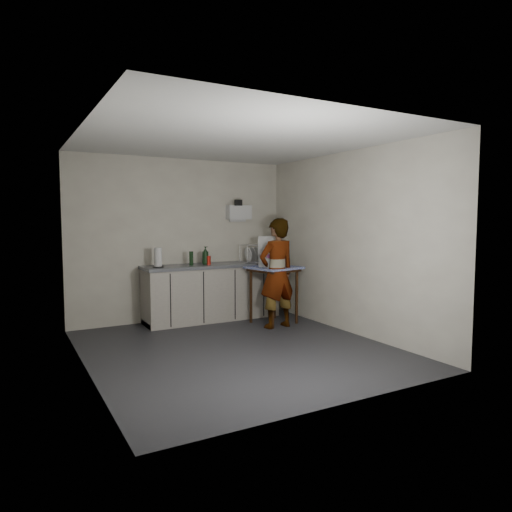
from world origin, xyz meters
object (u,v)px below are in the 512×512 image
standing_man (277,273)px  paper_towel (158,258)px  bakery_box (273,260)px  side_table (274,274)px  soap_bottle (205,255)px  soda_can (209,260)px  kitchen_counter (212,294)px  dish_rack (253,258)px  dark_bottle (191,258)px

standing_man → paper_towel: (-1.54, 0.90, 0.23)m
standing_man → bakery_box: size_ratio=3.48×
side_table → bakery_box: bearing=-159.1°
soap_bottle → soda_can: bearing=-41.0°
standing_man → bakery_box: bearing=-110.9°
bakery_box → kitchen_counter: bearing=124.2°
kitchen_counter → side_table: kitchen_counter is taller
soap_bottle → bakery_box: (0.83, -0.71, -0.05)m
side_table → soap_bottle: bearing=129.8°
standing_man → dish_rack: size_ratio=3.86×
side_table → bakery_box: size_ratio=1.89×
side_table → standing_man: 0.29m
kitchen_counter → paper_towel: bearing=-175.6°
kitchen_counter → standing_man: bearing=-56.9°
standing_man → dark_bottle: 1.39m
soap_bottle → standing_man: bearing=-51.9°
kitchen_counter → soap_bottle: 0.64m
side_table → soda_can: 1.07m
kitchen_counter → soap_bottle: size_ratio=7.75×
side_table → dish_rack: bearing=78.5°
dark_bottle → bakery_box: 1.28m
kitchen_counter → dark_bottle: bearing=-175.7°
dark_bottle → bakery_box: bakery_box is taller
paper_towel → kitchen_counter: bearing=4.4°
paper_towel → soda_can: bearing=1.6°
standing_man → paper_towel: size_ratio=5.56×
kitchen_counter → soda_can: soda_can is taller
side_table → dish_rack: 0.70m
standing_man → soap_bottle: (-0.75, 0.96, 0.23)m
dish_rack → standing_man: bearing=-96.7°
soap_bottle → paper_towel: (-0.79, -0.06, -0.00)m
side_table → soda_can: (-0.82, 0.66, 0.20)m
kitchen_counter → standing_man: standing_man is taller
dark_bottle → dish_rack: bearing=-0.4°
kitchen_counter → dish_rack: (0.74, -0.04, 0.55)m
side_table → dark_bottle: size_ratio=4.07×
dark_bottle → paper_towel: 0.55m
dark_bottle → paper_towel: bearing=-175.5°
kitchen_counter → dark_bottle: size_ratio=10.21×
dark_bottle → standing_man: bearing=-43.4°
standing_man → soda_can: (-0.71, 0.92, 0.15)m
side_table → soap_bottle: 1.14m
side_table → dish_rack: (0.00, 0.67, 0.20)m
soda_can → bakery_box: 1.04m
kitchen_counter → side_table: (0.74, -0.70, 0.35)m
dark_bottle → side_table: bearing=-31.4°
dish_rack → soda_can: bearing=-179.2°
dark_bottle → dish_rack: size_ratio=0.51×
standing_man → dark_bottle: size_ratio=7.51×
kitchen_counter → bakery_box: size_ratio=4.73×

